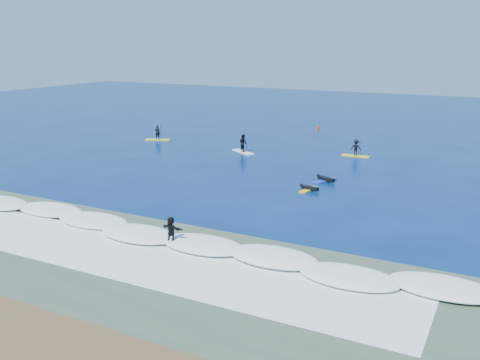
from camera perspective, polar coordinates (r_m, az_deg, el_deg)
The scene contains 11 objects.
ground at distance 39.44m, azimuth -2.48°, elevation -1.05°, with size 160.00×160.00×0.00m, color #041B4F.
shallow_water at distance 28.82m, azimuth -16.58°, elevation -7.72°, with size 90.00×13.00×0.01m, color #384C3B.
breaking_wave at distance 31.58m, azimuth -11.57°, elevation -5.41°, with size 40.00×6.00×0.30m, color white.
whitewater at distance 29.48m, azimuth -15.23°, elevation -7.12°, with size 34.00×5.00×0.02m, color silver.
sup_paddler_left at distance 59.68m, azimuth -8.78°, elevation 4.79°, with size 2.72×1.74×1.88m.
sup_paddler_center at distance 52.37m, azimuth 0.34°, elevation 3.79°, with size 2.94×2.15×2.09m.
sup_paddler_right at distance 51.77m, azimuth 12.26°, elevation 3.26°, with size 2.66×0.73×1.86m.
prone_paddler_near at distance 39.53m, azimuth 7.36°, elevation -0.91°, with size 1.55×2.01×0.41m.
prone_paddler_far at distance 42.24m, azimuth 9.08°, elevation 0.06°, with size 1.65×2.20×0.45m.
wave_surfer at distance 28.78m, azimuth -7.35°, elevation -5.45°, with size 2.11×0.72×1.50m.
marker_buoy at distance 66.34m, azimuth 8.31°, elevation 5.53°, with size 0.27×0.27×0.65m.
Camera 1 is at (18.96, -32.88, 10.70)m, focal length 40.00 mm.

